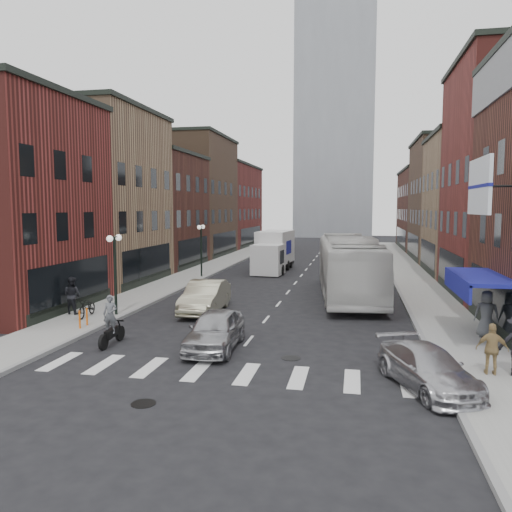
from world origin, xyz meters
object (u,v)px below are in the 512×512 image
Objects in this scene: billboard_sign at (482,188)px; transit_bus at (349,266)px; sedan_left_near at (215,330)px; parked_bicycle at (87,307)px; bike_rack at (83,318)px; streetlamp_far at (201,241)px; sedan_left_far at (205,297)px; box_truck at (273,252)px; ped_right_b at (492,349)px; curb_car at (428,368)px; ped_left_solo at (72,295)px; ped_right_c at (487,314)px; motorcycle_rider at (111,322)px; streetlamp_near at (115,259)px.

billboard_sign is 0.28× the size of transit_bus.
sedan_left_near is 2.50× the size of parked_bicycle.
streetlamp_far is at bearing 89.31° from bike_rack.
sedan_left_far is at bearing 48.20° from bike_rack.
box_truck reaches higher than ped_right_b.
curb_car is 2.45× the size of parked_bicycle.
bike_rack is at bearing -134.75° from sedan_left_far.
sedan_left_far is (-2.37, 6.38, 0.07)m from sedan_left_near.
ped_left_solo reaches higher than sedan_left_far.
motorcycle_rider is at bearing 23.66° from ped_right_c.
motorcycle_rider is 5.18m from parked_bicycle.
ped_right_c is (0.94, 2.44, -5.01)m from billboard_sign.
streetlamp_far is at bearing 79.61° from parked_bicycle.
curb_car is (9.07, -26.35, -1.05)m from box_truck.
box_truck is at bearing 76.88° from motorcycle_rider.
streetlamp_far is 2.12× the size of ped_right_c.
motorcycle_rider is (-2.56, -23.87, -0.73)m from box_truck.
sedan_left_far is at bearing -25.73° from ped_right_b.
curb_car is (9.83, -9.21, -0.19)m from sedan_left_far.
curb_car is at bearing -120.16° from billboard_sign.
streetlamp_near is 0.83× the size of sedan_left_far.
ped_right_c reaches higher than bike_rack.
ped_right_c reaches higher than sedan_left_near.
box_truck is 3.94× the size of motorcycle_rider.
ped_left_solo is at bearing 7.39° from ped_right_c.
sedan_left_near is at bearing 137.37° from curb_car.
sedan_left_near is 9.50m from ped_left_solo.
transit_bus is 15.28m from parked_bicycle.
ped_right_b is (9.57, -1.54, 0.22)m from sedan_left_near.
ped_right_b is at bearing -77.11° from transit_bus.
motorcycle_rider is at bearing -55.97° from parked_bicycle.
parked_bicycle is (-3.33, 3.96, -0.33)m from motorcycle_rider.
box_truck is 23.59m from ped_right_c.
curb_car is at bearing -46.10° from sedan_left_far.
transit_bus is 15.87m from ped_left_solo.
ped_right_c is (14.73, 3.67, 0.17)m from motorcycle_rider.
transit_bus is (9.04, 12.85, 0.91)m from motorcycle_rider.
motorcycle_rider is 1.08× the size of ped_left_solo.
motorcycle_rider is 0.46× the size of sedan_left_near.
ped_right_c reaches higher than motorcycle_rider.
streetlamp_near is 0.93× the size of sedan_left_near.
sedan_left_near is at bearing -2.17° from motorcycle_rider.
bike_rack is (-16.19, 0.80, -5.58)m from billboard_sign.
curb_car is at bearing 166.05° from ped_left_solo.
box_truck is at bearing 91.75° from sedan_left_near.
sedan_left_near is at bearing -14.33° from bike_rack.
ped_right_c is (18.06, -0.29, 0.51)m from parked_bicycle.
streetlamp_far is 2.20× the size of ped_left_solo.
streetlamp_near is 2.67m from parked_bicycle.
ped_left_solo is at bearing -98.75° from streetlamp_far.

